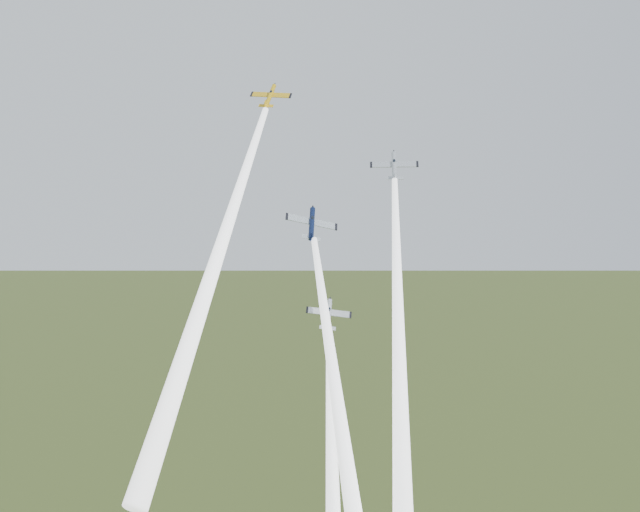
{
  "coord_description": "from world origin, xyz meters",
  "views": [
    {
      "loc": [
        -11.29,
        -125.51,
        102.13
      ],
      "look_at": [
        0.0,
        -6.0,
        92.0
      ],
      "focal_mm": 45.0,
      "sensor_mm": 36.0,
      "label": 1
    }
  ],
  "objects_px": {
    "plane_yellow": "(270,96)",
    "plane_silver_low": "(329,314)",
    "plane_silver_right": "(394,166)",
    "plane_navy": "(312,224)"
  },
  "relations": [
    {
      "from": "plane_navy",
      "to": "plane_silver_right",
      "type": "bearing_deg",
      "value": 23.82
    },
    {
      "from": "plane_silver_right",
      "to": "plane_yellow",
      "type": "bearing_deg",
      "value": -156.1
    },
    {
      "from": "plane_navy",
      "to": "plane_silver_low",
      "type": "xyz_separation_m",
      "value": [
        1.73,
        -8.82,
        -12.89
      ]
    },
    {
      "from": "plane_yellow",
      "to": "plane_silver_low",
      "type": "relative_size",
      "value": 0.98
    },
    {
      "from": "plane_navy",
      "to": "plane_silver_low",
      "type": "distance_m",
      "value": 15.71
    },
    {
      "from": "plane_yellow",
      "to": "plane_navy",
      "type": "height_order",
      "value": "plane_yellow"
    },
    {
      "from": "plane_navy",
      "to": "plane_silver_low",
      "type": "bearing_deg",
      "value": -82.74
    },
    {
      "from": "plane_yellow",
      "to": "plane_silver_right",
      "type": "relative_size",
      "value": 0.82
    },
    {
      "from": "plane_navy",
      "to": "plane_silver_right",
      "type": "xyz_separation_m",
      "value": [
        14.35,
        7.53,
        9.15
      ]
    },
    {
      "from": "plane_yellow",
      "to": "plane_navy",
      "type": "bearing_deg",
      "value": 2.25
    }
  ]
}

